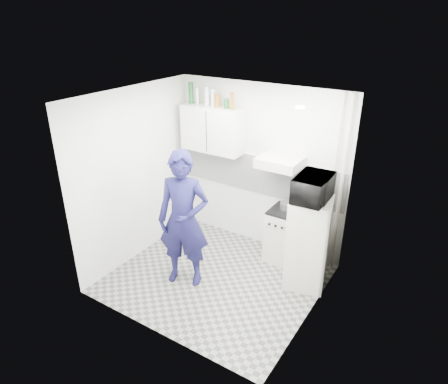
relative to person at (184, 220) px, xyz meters
The scene contains 24 objects.
floor 1.06m from the person, 33.51° to the left, with size 2.80×2.80×0.00m, color gray.
ceiling 1.69m from the person, 33.51° to the left, with size 2.80×2.80×0.00m, color white.
wall_back 1.56m from the person, 76.58° to the left, with size 2.80×2.80×0.00m, color beige.
wall_left 1.12m from the person, 167.37° to the left, with size 2.60×2.60×0.00m, color beige.
wall_right 1.80m from the person, ahead, with size 2.60×2.60×0.00m, color beige.
person is the anchor object (origin of this frame).
stove 1.66m from the person, 52.14° to the left, with size 0.51×0.51×0.81m, color beige.
fridge 1.71m from the person, 30.16° to the left, with size 0.54×0.54×1.30m, color beige.
stove_top 1.57m from the person, 52.14° to the left, with size 0.49×0.49×0.03m, color black.
saucepan 1.58m from the person, 54.18° to the left, with size 0.18×0.18×0.10m, color silver.
microwave 1.76m from the person, 30.16° to the left, with size 0.41×0.60×0.33m, color black.
bottle_a 2.07m from the person, 121.26° to the left, with size 0.08×0.08×0.33m, color #144C1E.
bottle_b 2.00m from the person, 117.31° to the left, with size 0.06×0.06×0.25m, color silver.
bottle_c 1.97m from the person, 110.78° to the left, with size 0.07×0.07×0.29m, color #B2B7BC.
bottle_d 1.93m from the person, 106.46° to the left, with size 0.06×0.06×0.27m, color #B2B7BC.
canister_a 1.89m from the person, 103.39° to the left, with size 0.08×0.08×0.20m, color brown.
canister_b 1.85m from the person, 96.34° to the left, with size 0.08×0.08×0.14m, color #144C1E.
bottle_e 1.89m from the person, 92.26° to the left, with size 0.06×0.06×0.25m, color brown.
upper_cabinet 1.63m from the person, 106.82° to the left, with size 1.00×0.35×0.70m, color beige.
range_hood 1.59m from the person, 56.92° to the left, with size 0.60×0.50×0.14m, color beige.
backsplash 1.53m from the person, 76.45° to the left, with size 2.74×0.03×0.60m, color white.
pipe_a 2.20m from the person, 40.33° to the left, with size 0.05×0.05×2.60m, color beige.
pipe_b 2.11m from the person, 42.47° to the left, with size 0.04×0.04×2.60m, color beige.
ceiling_spot_fixture 2.14m from the person, 17.79° to the left, with size 0.10×0.10×0.02m, color white.
Camera 1 is at (2.63, -3.90, 3.55)m, focal length 32.00 mm.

